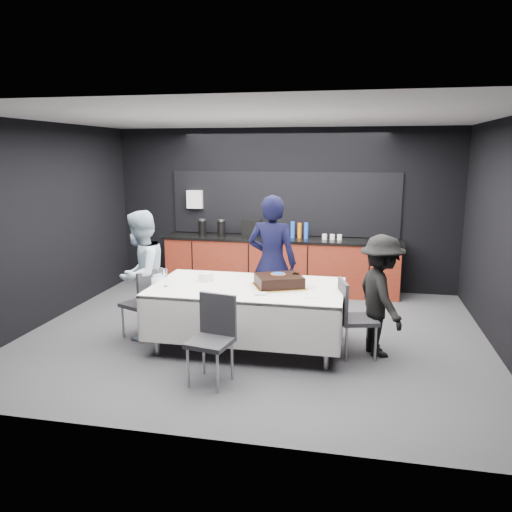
# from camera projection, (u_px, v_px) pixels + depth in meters

# --- Properties ---
(ground) EXTENTS (6.00, 6.00, 0.00)m
(ground) POSITION_uv_depth(u_px,v_px,m) (254.00, 335.00, 6.64)
(ground) COLOR #434348
(ground) RESTS_ON ground
(room_shell) EXTENTS (6.04, 5.04, 2.82)m
(room_shell) POSITION_uv_depth(u_px,v_px,m) (254.00, 195.00, 6.26)
(room_shell) COLOR white
(room_shell) RESTS_ON ground
(kitchenette) EXTENTS (4.10, 0.64, 2.05)m
(kitchenette) POSITION_uv_depth(u_px,v_px,m) (280.00, 260.00, 8.66)
(kitchenette) COLOR maroon
(kitchenette) RESTS_ON ground
(party_table) EXTENTS (2.32, 1.32, 0.78)m
(party_table) POSITION_uv_depth(u_px,v_px,m) (248.00, 297.00, 6.12)
(party_table) COLOR #99999E
(party_table) RESTS_ON ground
(cake_assembly) EXTENTS (0.72, 0.66, 0.18)m
(cake_assembly) POSITION_uv_depth(u_px,v_px,m) (279.00, 281.00, 6.04)
(cake_assembly) COLOR gold
(cake_assembly) RESTS_ON party_table
(plate_stack) EXTENTS (0.20, 0.20, 0.10)m
(plate_stack) POSITION_uv_depth(u_px,v_px,m) (206.00, 277.00, 6.34)
(plate_stack) COLOR white
(plate_stack) RESTS_ON party_table
(loose_plate_near) EXTENTS (0.18, 0.18, 0.01)m
(loose_plate_near) POSITION_uv_depth(u_px,v_px,m) (217.00, 295.00, 5.70)
(loose_plate_near) COLOR white
(loose_plate_near) RESTS_ON party_table
(loose_plate_right_a) EXTENTS (0.22, 0.22, 0.01)m
(loose_plate_right_a) POSITION_uv_depth(u_px,v_px,m) (309.00, 286.00, 6.07)
(loose_plate_right_a) COLOR white
(loose_plate_right_a) RESTS_ON party_table
(loose_plate_right_b) EXTENTS (0.19, 0.19, 0.01)m
(loose_plate_right_b) POSITION_uv_depth(u_px,v_px,m) (311.00, 296.00, 5.66)
(loose_plate_right_b) COLOR white
(loose_plate_right_b) RESTS_ON party_table
(loose_plate_far) EXTENTS (0.22, 0.22, 0.01)m
(loose_plate_far) POSITION_uv_depth(u_px,v_px,m) (262.00, 279.00, 6.40)
(loose_plate_far) COLOR white
(loose_plate_far) RESTS_ON party_table
(fork_pile) EXTENTS (0.16, 0.13, 0.02)m
(fork_pile) POSITION_uv_depth(u_px,v_px,m) (261.00, 294.00, 5.71)
(fork_pile) COLOR white
(fork_pile) RESTS_ON party_table
(champagne_flute) EXTENTS (0.06, 0.06, 0.22)m
(champagne_flute) POSITION_uv_depth(u_px,v_px,m) (165.00, 274.00, 6.04)
(champagne_flute) COLOR white
(champagne_flute) RESTS_ON party_table
(chair_left) EXTENTS (0.55, 0.55, 0.92)m
(chair_left) POSITION_uv_depth(u_px,v_px,m) (145.00, 299.00, 6.41)
(chair_left) COLOR #2A2A2F
(chair_left) RESTS_ON ground
(chair_right) EXTENTS (0.51, 0.51, 0.92)m
(chair_right) POSITION_uv_depth(u_px,v_px,m) (352.00, 313.00, 5.84)
(chair_right) COLOR #2A2A2F
(chair_right) RESTS_ON ground
(chair_near) EXTENTS (0.49, 0.49, 0.92)m
(chair_near) POSITION_uv_depth(u_px,v_px,m) (213.00, 332.00, 5.21)
(chair_near) COLOR #2A2A2F
(chair_near) RESTS_ON ground
(person_center) EXTENTS (0.70, 0.49, 1.83)m
(person_center) POSITION_uv_depth(u_px,v_px,m) (272.00, 263.00, 6.74)
(person_center) COLOR black
(person_center) RESTS_ON ground
(person_left) EXTENTS (0.71, 0.87, 1.66)m
(person_left) POSITION_uv_depth(u_px,v_px,m) (141.00, 275.00, 6.44)
(person_left) COLOR #A6BDD0
(person_left) RESTS_ON ground
(person_right) EXTENTS (0.84, 1.07, 1.45)m
(person_right) POSITION_uv_depth(u_px,v_px,m) (381.00, 296.00, 5.86)
(person_right) COLOR black
(person_right) RESTS_ON ground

